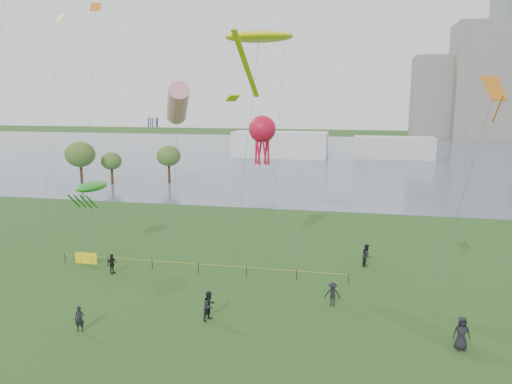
# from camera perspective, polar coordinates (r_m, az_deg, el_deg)

# --- Properties ---
(lake) EXTENTS (400.00, 120.00, 0.08)m
(lake) POSITION_cam_1_polar(r_m,az_deg,el_deg) (121.91, 8.73, 4.09)
(lake) COLOR slate
(lake) RESTS_ON ground_plane
(building_mid) EXTENTS (20.00, 20.00, 38.00)m
(building_mid) POSITION_cam_1_polar(r_m,az_deg,el_deg) (187.22, 24.53, 11.39)
(building_mid) COLOR slate
(building_mid) RESTS_ON ground_plane
(building_low) EXTENTS (16.00, 18.00, 28.00)m
(building_low) POSITION_cam_1_polar(r_m,az_deg,el_deg) (190.65, 19.85, 10.18)
(building_low) COLOR slate
(building_low) RESTS_ON ground_plane
(pavilion_left) EXTENTS (22.00, 8.00, 6.00)m
(pavilion_left) POSITION_cam_1_polar(r_m,az_deg,el_deg) (117.91, 2.77, 5.44)
(pavilion_left) COLOR silver
(pavilion_left) RESTS_ON ground_plane
(pavilion_right) EXTENTS (18.00, 7.00, 5.00)m
(pavilion_right) POSITION_cam_1_polar(r_m,az_deg,el_deg) (119.72, 15.43, 4.90)
(pavilion_right) COLOR silver
(pavilion_right) RESTS_ON ground_plane
(trees) EXTENTS (16.02, 11.35, 7.23)m
(trees) POSITION_cam_1_polar(r_m,az_deg,el_deg) (82.69, -15.86, 3.95)
(trees) COLOR #352218
(trees) RESTS_ON ground_plane
(fence) EXTENTS (24.07, 0.07, 1.05)m
(fence) POSITION_cam_1_polar(r_m,az_deg,el_deg) (43.33, -14.39, -7.67)
(fence) COLOR black
(fence) RESTS_ON ground_plane
(spectator_a) EXTENTS (1.04, 1.15, 1.92)m
(spectator_a) POSITION_cam_1_polar(r_m,az_deg,el_deg) (32.70, -5.34, -12.81)
(spectator_a) COLOR black
(spectator_a) RESTS_ON ground_plane
(spectator_b) EXTENTS (1.15, 0.73, 1.69)m
(spectator_b) POSITION_cam_1_polar(r_m,az_deg,el_deg) (35.01, 8.74, -11.46)
(spectator_b) COLOR black
(spectator_b) RESTS_ON ground_plane
(spectator_c) EXTENTS (0.68, 1.04, 1.64)m
(spectator_c) POSITION_cam_1_polar(r_m,az_deg,el_deg) (42.19, -16.15, -7.88)
(spectator_c) COLOR black
(spectator_c) RESTS_ON ground_plane
(spectator_d) EXTENTS (0.97, 0.65, 1.94)m
(spectator_d) POSITION_cam_1_polar(r_m,az_deg,el_deg) (31.34, 22.44, -14.69)
(spectator_d) COLOR black
(spectator_d) RESTS_ON ground_plane
(spectator_f) EXTENTS (0.65, 0.51, 1.58)m
(spectator_f) POSITION_cam_1_polar(r_m,az_deg,el_deg) (33.02, -19.52, -13.50)
(spectator_f) COLOR black
(spectator_f) RESTS_ON ground_plane
(spectator_g) EXTENTS (0.96, 1.10, 1.91)m
(spectator_g) POSITION_cam_1_polar(r_m,az_deg,el_deg) (43.22, 12.54, -7.07)
(spectator_g) COLOR black
(spectator_g) RESTS_ON ground_plane
(kite_stingray) EXTENTS (5.23, 10.11, 18.88)m
(kite_stingray) POSITION_cam_1_polar(r_m,az_deg,el_deg) (39.10, 0.29, 17.23)
(kite_stingray) COLOR #3F3F42
(kite_windsock) EXTENTS (4.24, 7.38, 15.39)m
(kite_windsock) POSITION_cam_1_polar(r_m,az_deg,el_deg) (44.26, -8.97, 9.96)
(kite_windsock) COLOR #3F3F42
(kite_creature) EXTENTS (3.41, 6.79, 6.67)m
(kite_creature) POSITION_cam_1_polar(r_m,az_deg,el_deg) (46.09, -18.31, 0.54)
(kite_creature) COLOR #3F3F42
(kite_octopus) EXTENTS (5.93, 8.20, 12.59)m
(kite_octopus) POSITION_cam_1_polar(r_m,az_deg,el_deg) (40.57, 0.72, 7.10)
(kite_octopus) COLOR #3F3F42
(kite_delta) EXTENTS (5.95, 10.24, 15.07)m
(kite_delta) POSITION_cam_1_polar(r_m,az_deg,el_deg) (27.01, 25.26, 9.11)
(kite_delta) COLOR #3F3F42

